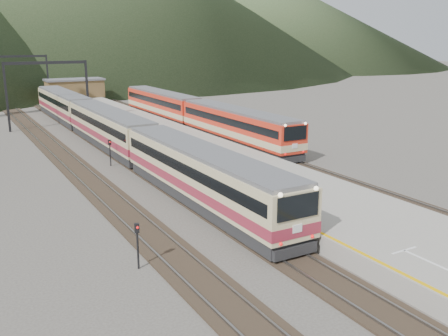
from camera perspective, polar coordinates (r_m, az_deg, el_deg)
track_main at (r=50.47m, az=-12.70°, el=2.24°), size 2.60×200.00×0.23m
track_far at (r=49.31m, az=-18.25°, el=1.57°), size 2.60×200.00×0.23m
track_second at (r=54.80m, az=-1.14°, el=3.55°), size 2.60×200.00×0.23m
platform at (r=50.42m, az=-5.97°, el=3.01°), size 8.00×100.00×1.00m
gantry_near at (r=63.52m, az=-19.54°, el=9.28°), size 9.55×0.25×8.00m
gantry_far at (r=88.19m, az=-22.56°, el=10.26°), size 9.55×0.25×8.00m
station_shed at (r=87.93m, az=-16.69°, el=8.77°), size 9.40×4.40×3.10m
hill_c at (r=250.67m, az=0.19°, el=17.87°), size 160.00×160.00×50.00m
main_train at (r=50.57m, az=-12.99°, el=4.50°), size 2.93×60.17×3.58m
second_train at (r=58.73m, az=-3.41°, el=6.14°), size 2.82×38.37×3.44m
short_signal_b at (r=43.32m, az=-12.91°, el=2.11°), size 0.25×0.21×2.27m
short_signal_c at (r=23.78m, az=-9.87°, el=-8.08°), size 0.25×0.21×2.27m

